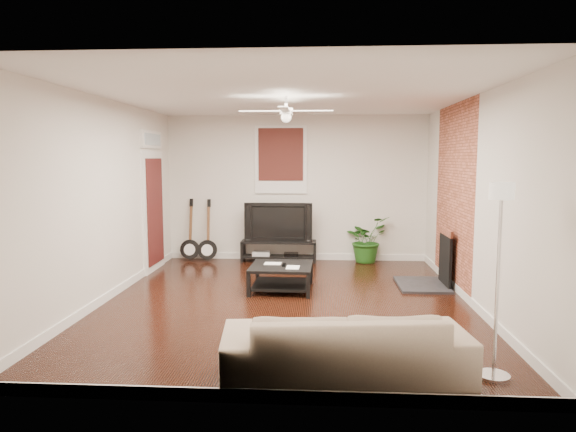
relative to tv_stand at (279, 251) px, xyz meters
name	(u,v)px	position (x,y,z in m)	size (l,w,h in m)	color
room	(286,201)	(0.33, -2.78, 1.20)	(5.01, 6.01, 2.81)	black
brick_accent	(454,196)	(2.82, -1.78, 1.20)	(0.02, 2.20, 2.80)	brown
fireplace	(432,257)	(2.53, -1.78, 0.26)	(0.80, 1.10, 0.92)	black
window_back	(281,160)	(0.03, 0.19, 1.75)	(1.00, 0.06, 1.30)	#3B1810
door_left	(154,200)	(-2.13, -0.88, 1.05)	(0.08, 1.00, 2.50)	white
tv_stand	(279,251)	(0.00, 0.00, 0.00)	(1.44, 0.38, 0.40)	black
tv	(279,221)	(0.00, 0.02, 0.57)	(1.29, 0.17, 0.74)	black
coffee_table	(281,278)	(0.21, -2.16, -0.01)	(0.91, 0.91, 0.38)	black
sofa	(345,344)	(1.02, -5.24, 0.12)	(2.18, 0.85, 0.64)	#C5AF94
floor_lamp	(498,281)	(2.37, -5.14, 0.69)	(0.29, 0.29, 1.78)	white
potted_plant	(366,239)	(1.67, 0.04, 0.24)	(0.79, 0.69, 0.88)	#205819
guitar_left	(189,230)	(-1.73, -0.03, 0.41)	(0.38, 0.27, 1.22)	black
guitar_right	(207,230)	(-1.38, -0.06, 0.41)	(0.38, 0.27, 1.22)	black
ceiling_fan	(286,111)	(0.33, -2.78, 2.40)	(1.24, 1.24, 0.32)	white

